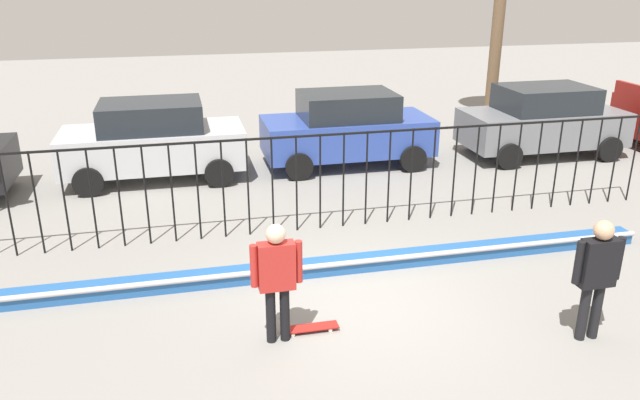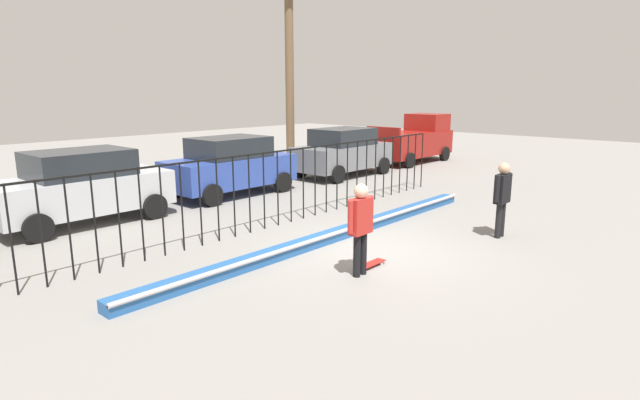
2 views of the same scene
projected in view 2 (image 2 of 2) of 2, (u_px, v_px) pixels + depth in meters
ground_plane at (375, 249)px, 11.03m from camera, size 60.00×60.00×0.00m
bowl_coping_ledge at (335, 235)px, 11.74m from camera, size 11.00×0.40×0.27m
perimeter_fence at (278, 180)px, 12.76m from camera, size 14.04×0.04×1.92m
skateboarder at (361, 221)px, 9.29m from camera, size 0.70×0.26×1.74m
skateboard at (370, 264)px, 9.92m from camera, size 0.80×0.20×0.07m
camera_operator at (502, 193)px, 11.75m from camera, size 0.72×0.27×1.77m
parked_car_silver at (81, 186)px, 13.02m from camera, size 4.30×2.12×1.90m
parked_car_blue at (230, 166)px, 16.59m from camera, size 4.30×2.12×1.90m
parked_car_gray at (343, 152)px, 20.29m from camera, size 4.30×2.12×1.90m
pickup_truck at (413, 140)px, 24.25m from camera, size 4.70×2.12×2.24m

